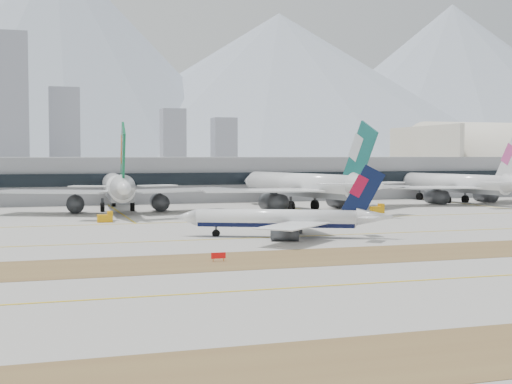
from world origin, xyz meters
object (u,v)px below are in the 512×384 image
object	(u,v)px
terminal	(178,178)
hangar	(512,190)
taxiing_airliner	(284,219)
widebody_china_air	(459,185)
widebody_cathay	(305,187)
widebody_eva	(118,189)

from	to	relation	value
terminal	hangar	world-z (taller)	hangar
taxiing_airliner	widebody_china_air	distance (m)	114.98
widebody_cathay	hangar	bearing A→B (deg)	-72.87
taxiing_airliner	widebody_eva	world-z (taller)	widebody_eva
taxiing_airliner	hangar	bearing A→B (deg)	-114.33
widebody_eva	widebody_cathay	bearing A→B (deg)	-96.88
taxiing_airliner	widebody_china_air	world-z (taller)	widebody_china_air
widebody_eva	hangar	distance (m)	193.97
widebody_eva	widebody_cathay	xyz separation A→B (m)	(52.34, -9.05, 0.21)
taxiing_airliner	widebody_eva	distance (m)	75.47
widebody_cathay	hangar	size ratio (longest dim) A/B	0.75
widebody_china_air	terminal	world-z (taller)	widebody_china_air
widebody_eva	widebody_china_air	xyz separation A→B (m)	(111.03, 2.99, -0.43)
widebody_eva	widebody_china_air	bearing A→B (deg)	-85.53
widebody_eva	taxiing_airliner	bearing A→B (deg)	-158.84
terminal	hangar	xyz separation A→B (m)	(154.56, 20.16, -7.37)
widebody_eva	terminal	world-z (taller)	widebody_eva
widebody_china_air	terminal	xyz separation A→B (m)	(-84.37, 45.72, 1.51)
widebody_eva	terminal	bearing A→B (deg)	-25.76
hangar	widebody_eva	bearing A→B (deg)	-159.19
widebody_eva	widebody_china_air	world-z (taller)	widebody_eva
taxiing_airliner	hangar	world-z (taller)	hangar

